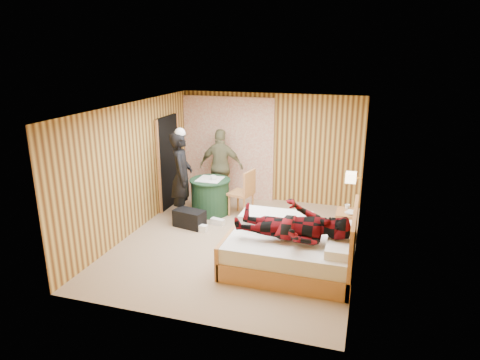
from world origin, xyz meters
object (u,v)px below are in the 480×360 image
(round_table, at_px, (210,196))
(duffel_bag, at_px, (189,218))
(chair_far, at_px, (220,180))
(man_on_bed, at_px, (293,217))
(nightstand, at_px, (346,224))
(chair_near, at_px, (245,190))
(man_at_table, at_px, (221,166))
(woman_standing, at_px, (182,176))
(bed, at_px, (292,249))
(wall_lamp, at_px, (351,177))

(round_table, bearing_deg, duffel_bag, -98.89)
(chair_far, distance_m, man_on_bed, 3.58)
(nightstand, bearing_deg, chair_near, 167.33)
(nightstand, xyz_separation_m, man_at_table, (-2.90, 1.16, 0.59))
(woman_standing, bearing_deg, duffel_bag, -158.99)
(chair_near, bearing_deg, bed, 49.25)
(duffel_bag, distance_m, man_at_table, 1.72)
(nightstand, distance_m, duffel_bag, 3.06)
(bed, relative_size, nightstand, 3.78)
(man_on_bed, bearing_deg, bed, 96.66)
(man_on_bed, bearing_deg, wall_lamp, 59.42)
(nightstand, bearing_deg, chair_far, 159.11)
(round_table, bearing_deg, man_on_bed, -44.14)
(wall_lamp, relative_size, round_table, 0.30)
(bed, height_order, woman_standing, woman_standing)
(nightstand, distance_m, woman_standing, 3.42)
(man_at_table, xyz_separation_m, man_on_bed, (2.17, -2.84, 0.12))
(wall_lamp, relative_size, woman_standing, 0.14)
(chair_far, height_order, duffel_bag, chair_far)
(nightstand, xyz_separation_m, woman_standing, (-3.35, -0.02, 0.66))
(duffel_bag, bearing_deg, man_on_bed, -17.33)
(nightstand, relative_size, chair_near, 0.53)
(bed, distance_m, man_at_table, 3.42)
(chair_near, distance_m, man_on_bed, 2.61)
(bed, bearing_deg, duffel_bag, 155.46)
(chair_near, bearing_deg, duffel_bag, -31.22)
(chair_far, relative_size, duffel_bag, 1.50)
(chair_far, xyz_separation_m, man_on_bed, (2.19, -2.80, 0.44))
(wall_lamp, relative_size, bed, 0.13)
(chair_far, distance_m, chair_near, 1.01)
(chair_far, xyz_separation_m, woman_standing, (-0.43, -1.13, 0.39))
(woman_standing, distance_m, man_at_table, 1.26)
(chair_far, distance_m, woman_standing, 1.27)
(nightstand, bearing_deg, bed, -117.50)
(wall_lamp, distance_m, man_on_bed, 1.55)
(chair_far, height_order, chair_near, chair_near)
(chair_near, bearing_deg, wall_lamp, 82.28)
(wall_lamp, height_order, woman_standing, woman_standing)
(duffel_bag, xyz_separation_m, man_at_table, (0.13, 1.57, 0.69))
(chair_near, bearing_deg, man_on_bed, 46.78)
(man_on_bed, bearing_deg, nightstand, 66.54)
(round_table, bearing_deg, woman_standing, -135.53)
(round_table, distance_m, woman_standing, 0.83)
(round_table, distance_m, chair_near, 0.79)
(round_table, bearing_deg, man_at_table, 90.00)
(chair_far, bearing_deg, chair_near, -53.86)
(nightstand, bearing_deg, wall_lamp, -83.40)
(chair_far, relative_size, chair_near, 0.92)
(round_table, relative_size, woman_standing, 0.47)
(woman_standing, bearing_deg, nightstand, -107.43)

